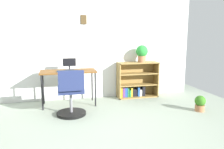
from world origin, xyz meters
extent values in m
plane|color=gray|center=(0.00, 0.00, 0.00)|extent=(6.24, 6.24, 0.00)
cube|color=silver|center=(0.00, 2.15, 1.21)|extent=(5.20, 0.10, 2.41)
cube|color=#44331A|center=(0.10, 2.09, 1.73)|extent=(0.12, 0.02, 0.19)
cube|color=brown|center=(-0.28, 1.68, 0.69)|extent=(1.09, 0.50, 0.03)
cylinder|color=black|center=(-0.79, 1.47, 0.34)|extent=(0.03, 0.03, 0.68)
cylinder|color=black|center=(0.23, 1.47, 0.34)|extent=(0.03, 0.03, 0.68)
cylinder|color=black|center=(-0.79, 1.89, 0.34)|extent=(0.03, 0.03, 0.68)
cylinder|color=black|center=(0.23, 1.89, 0.34)|extent=(0.03, 0.03, 0.68)
cylinder|color=#262628|center=(-0.25, 1.74, 0.71)|extent=(0.18, 0.18, 0.01)
cylinder|color=#262628|center=(-0.25, 1.74, 0.76)|extent=(0.03, 0.03, 0.07)
cube|color=black|center=(-0.25, 1.73, 0.87)|extent=(0.26, 0.02, 0.16)
cube|color=#1B2933|center=(-0.30, 1.58, 0.72)|extent=(0.41, 0.13, 0.02)
cylinder|color=black|center=(-0.28, 1.09, 0.03)|extent=(0.52, 0.52, 0.05)
cylinder|color=slate|center=(-0.28, 1.09, 0.24)|extent=(0.05, 0.05, 0.37)
cube|color=navy|center=(-0.28, 1.09, 0.46)|extent=(0.44, 0.44, 0.08)
cube|color=navy|center=(-0.28, 0.84, 0.67)|extent=(0.42, 0.07, 0.33)
cube|color=olive|center=(0.83, 1.92, 0.40)|extent=(0.02, 0.30, 0.80)
cube|color=olive|center=(1.73, 1.92, 0.40)|extent=(0.02, 0.30, 0.80)
cube|color=olive|center=(1.28, 1.92, 0.79)|extent=(0.93, 0.30, 0.02)
cube|color=olive|center=(1.28, 1.92, 0.01)|extent=(0.93, 0.30, 0.02)
cube|color=olive|center=(1.28, 2.06, 0.40)|extent=(0.93, 0.02, 0.80)
cube|color=olive|center=(1.28, 1.92, 0.29)|extent=(0.88, 0.28, 0.02)
cube|color=olive|center=(1.28, 1.92, 0.55)|extent=(0.88, 0.28, 0.02)
cube|color=#B79323|center=(0.88, 1.91, 0.13)|extent=(0.06, 0.11, 0.22)
cube|color=#593372|center=(0.94, 1.91, 0.13)|extent=(0.05, 0.13, 0.22)
cube|color=#1E478C|center=(1.00, 1.91, 0.13)|extent=(0.06, 0.10, 0.22)
cube|color=#237238|center=(1.05, 1.91, 0.12)|extent=(0.03, 0.09, 0.20)
cube|color=#237238|center=(1.09, 1.91, 0.10)|extent=(0.04, 0.11, 0.15)
cube|color=#B79323|center=(1.13, 1.91, 0.12)|extent=(0.04, 0.10, 0.20)
cube|color=black|center=(1.19, 1.91, 0.11)|extent=(0.07, 0.11, 0.17)
cube|color=black|center=(1.25, 1.91, 0.10)|extent=(0.04, 0.09, 0.16)
cube|color=#1E478C|center=(1.29, 1.91, 0.13)|extent=(0.05, 0.13, 0.21)
cube|color=beige|center=(1.35, 1.91, 0.10)|extent=(0.05, 0.11, 0.15)
cube|color=black|center=(1.42, 1.91, 0.13)|extent=(0.06, 0.13, 0.22)
cylinder|color=#9E6642|center=(1.36, 1.90, 0.88)|extent=(0.18, 0.18, 0.14)
sphere|color=green|center=(1.36, 1.90, 1.05)|extent=(0.27, 0.27, 0.27)
cylinder|color=#9E6642|center=(2.07, 0.71, 0.06)|extent=(0.17, 0.17, 0.12)
sphere|color=#326E1C|center=(2.07, 0.71, 0.20)|extent=(0.20, 0.20, 0.20)
camera|label=1|loc=(-0.49, -2.80, 1.41)|focal=35.91mm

